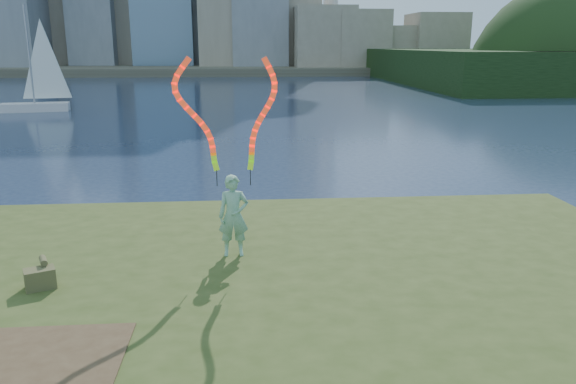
{
  "coord_description": "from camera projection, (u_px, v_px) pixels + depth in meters",
  "views": [
    {
      "loc": [
        0.96,
        -9.0,
        4.6
      ],
      "look_at": [
        1.76,
        1.0,
        1.96
      ],
      "focal_mm": 35.0,
      "sensor_mm": 36.0,
      "label": 1
    }
  ],
  "objects": [
    {
      "name": "sailboat",
      "position": [
        37.0,
        93.0,
        39.64
      ],
      "size": [
        4.88,
        2.23,
        7.32
      ],
      "rotation": [
        0.0,
        0.0,
        0.18
      ],
      "color": "silver",
      "rests_on": "ground"
    },
    {
      "name": "ground",
      "position": [
        192.0,
        317.0,
        9.78
      ],
      "size": [
        320.0,
        320.0,
        0.0
      ],
      "primitive_type": "plane",
      "color": "#1B2944",
      "rests_on": "ground"
    },
    {
      "name": "woman_with_ribbons",
      "position": [
        233.0,
        180.0,
        10.16
      ],
      "size": [
        2.01,
        0.38,
        3.92
      ],
      "rotation": [
        0.0,
        0.0,
        0.03
      ],
      "color": "#206B39",
      "rests_on": "grassy_knoll"
    },
    {
      "name": "canvas_bag",
      "position": [
        40.0,
        277.0,
        9.02
      ],
      "size": [
        0.55,
        0.62,
        0.44
      ],
      "rotation": [
        0.0,
        0.0,
        0.42
      ],
      "color": "#4A4728",
      "rests_on": "grassy_knoll"
    },
    {
      "name": "far_shore",
      "position": [
        237.0,
        67.0,
        101.2
      ],
      "size": [
        320.0,
        40.0,
        1.2
      ],
      "primitive_type": "cube",
      "color": "#4A4536",
      "rests_on": "ground"
    },
    {
      "name": "grassy_knoll",
      "position": [
        176.0,
        375.0,
        7.48
      ],
      "size": [
        20.0,
        18.0,
        0.8
      ],
      "color": "#354418",
      "rests_on": "ground"
    }
  ]
}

